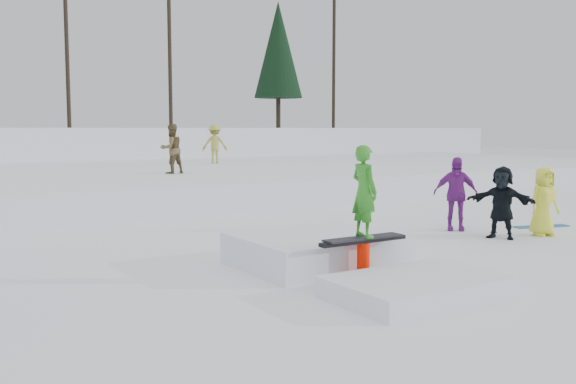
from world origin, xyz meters
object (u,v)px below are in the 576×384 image
spectator_yellow (544,201)px  spectator_purple (455,194)px  walker_olive (172,149)px  walker_ygreen (215,144)px  jib_rail_feature (341,255)px  spectator_dark (502,202)px

spectator_yellow → spectator_purple: bearing=133.7°
walker_olive → walker_ygreen: walker_ygreen is taller
spectator_purple → walker_ygreen: bearing=125.5°
walker_ygreen → spectator_yellow: walker_ygreen is taller
walker_ygreen → spectator_purple: walker_ygreen is taller
spectator_yellow → jib_rail_feature: (-6.04, -0.64, -0.46)m
spectator_yellow → jib_rail_feature: 6.09m
walker_ygreen → spectator_purple: bearing=109.5°
spectator_purple → spectator_dark: bearing=-48.6°
spectator_purple → spectator_yellow: bearing=-14.4°
spectator_dark → spectator_yellow: bearing=50.5°
walker_ygreen → spectator_dark: bearing=109.9°
spectator_dark → jib_rail_feature: (-4.96, -0.89, -0.48)m
spectator_purple → spectator_dark: spectator_purple is taller
walker_olive → walker_ygreen: size_ratio=0.99×
walker_olive → spectator_yellow: 12.77m
spectator_yellow → walker_ygreen: bearing=97.7°
jib_rail_feature → walker_ygreen: bearing=70.6°
walker_ygreen → spectator_purple: (-1.40, -15.83, -0.81)m
spectator_purple → spectator_yellow: spectator_purple is taller
walker_olive → jib_rail_feature: walker_olive is taller
spectator_dark → jib_rail_feature: bearing=-106.1°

